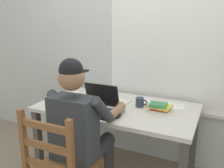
{
  "coord_description": "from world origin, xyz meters",
  "views": [
    {
      "loc": [
        0.87,
        -1.94,
        1.5
      ],
      "look_at": [
        -0.03,
        -0.05,
        0.95
      ],
      "focal_mm": 38.2,
      "sensor_mm": 36.0,
      "label": 1
    }
  ],
  "objects_px": {
    "coffee_mug_dark": "(140,102)",
    "book_stack_main": "(160,108)",
    "desk": "(117,114)",
    "computer_mouse": "(117,115)",
    "coffee_mug_white": "(76,97)",
    "landscape_photo_print": "(95,97)",
    "laptop": "(97,105)",
    "seated_person": "(81,127)"
  },
  "relations": [
    {
      "from": "seated_person",
      "to": "coffee_mug_dark",
      "type": "xyz_separation_m",
      "value": [
        0.3,
        0.54,
        0.08
      ]
    },
    {
      "from": "computer_mouse",
      "to": "book_stack_main",
      "type": "xyz_separation_m",
      "value": [
        0.28,
        0.27,
        0.02
      ]
    },
    {
      "from": "desk",
      "to": "laptop",
      "type": "relative_size",
      "value": 4.45
    },
    {
      "from": "coffee_mug_white",
      "to": "coffee_mug_dark",
      "type": "height_order",
      "value": "coffee_mug_white"
    },
    {
      "from": "seated_person",
      "to": "landscape_photo_print",
      "type": "height_order",
      "value": "seated_person"
    },
    {
      "from": "seated_person",
      "to": "laptop",
      "type": "distance_m",
      "value": 0.29
    },
    {
      "from": "seated_person",
      "to": "coffee_mug_dark",
      "type": "distance_m",
      "value": 0.62
    },
    {
      "from": "coffee_mug_dark",
      "to": "landscape_photo_print",
      "type": "bearing_deg",
      "value": 172.43
    },
    {
      "from": "laptop",
      "to": "coffee_mug_white",
      "type": "bearing_deg",
      "value": 157.96
    },
    {
      "from": "desk",
      "to": "seated_person",
      "type": "height_order",
      "value": "seated_person"
    },
    {
      "from": "desk",
      "to": "landscape_photo_print",
      "type": "xyz_separation_m",
      "value": [
        -0.31,
        0.13,
        0.09
      ]
    },
    {
      "from": "seated_person",
      "to": "coffee_mug_white",
      "type": "height_order",
      "value": "seated_person"
    },
    {
      "from": "coffee_mug_dark",
      "to": "landscape_photo_print",
      "type": "relative_size",
      "value": 0.87
    },
    {
      "from": "seated_person",
      "to": "laptop",
      "type": "relative_size",
      "value": 3.8
    },
    {
      "from": "coffee_mug_white",
      "to": "landscape_photo_print",
      "type": "distance_m",
      "value": 0.23
    },
    {
      "from": "computer_mouse",
      "to": "coffee_mug_white",
      "type": "bearing_deg",
      "value": 160.43
    },
    {
      "from": "laptop",
      "to": "landscape_photo_print",
      "type": "xyz_separation_m",
      "value": [
        -0.21,
        0.33,
        -0.05
      ]
    },
    {
      "from": "laptop",
      "to": "coffee_mug_white",
      "type": "xyz_separation_m",
      "value": [
        -0.31,
        0.13,
        -0.0
      ]
    },
    {
      "from": "seated_person",
      "to": "landscape_photo_print",
      "type": "relative_size",
      "value": 9.66
    },
    {
      "from": "book_stack_main",
      "to": "computer_mouse",
      "type": "bearing_deg",
      "value": -136.19
    },
    {
      "from": "seated_person",
      "to": "laptop",
      "type": "height_order",
      "value": "seated_person"
    },
    {
      "from": "desk",
      "to": "coffee_mug_white",
      "type": "distance_m",
      "value": 0.44
    },
    {
      "from": "computer_mouse",
      "to": "landscape_photo_print",
      "type": "bearing_deg",
      "value": 137.87
    },
    {
      "from": "desk",
      "to": "laptop",
      "type": "bearing_deg",
      "value": -117.63
    },
    {
      "from": "desk",
      "to": "computer_mouse",
      "type": "bearing_deg",
      "value": -65.42
    },
    {
      "from": "coffee_mug_white",
      "to": "landscape_photo_print",
      "type": "xyz_separation_m",
      "value": [
        0.1,
        0.2,
        -0.05
      ]
    },
    {
      "from": "seated_person",
      "to": "landscape_photo_print",
      "type": "xyz_separation_m",
      "value": [
        -0.22,
        0.61,
        0.04
      ]
    },
    {
      "from": "laptop",
      "to": "landscape_photo_print",
      "type": "distance_m",
      "value": 0.39
    },
    {
      "from": "coffee_mug_white",
      "to": "landscape_photo_print",
      "type": "relative_size",
      "value": 0.96
    },
    {
      "from": "coffee_mug_dark",
      "to": "book_stack_main",
      "type": "height_order",
      "value": "coffee_mug_dark"
    },
    {
      "from": "laptop",
      "to": "seated_person",
      "type": "bearing_deg",
      "value": -88.39
    },
    {
      "from": "seated_person",
      "to": "computer_mouse",
      "type": "height_order",
      "value": "seated_person"
    },
    {
      "from": "coffee_mug_dark",
      "to": "book_stack_main",
      "type": "xyz_separation_m",
      "value": [
        0.2,
        -0.05,
        -0.0
      ]
    },
    {
      "from": "book_stack_main",
      "to": "landscape_photo_print",
      "type": "distance_m",
      "value": 0.73
    },
    {
      "from": "coffee_mug_dark",
      "to": "book_stack_main",
      "type": "bearing_deg",
      "value": -13.89
    },
    {
      "from": "seated_person",
      "to": "laptop",
      "type": "xyz_separation_m",
      "value": [
        -0.01,
        0.28,
        0.09
      ]
    },
    {
      "from": "desk",
      "to": "computer_mouse",
      "type": "relative_size",
      "value": 14.67
    },
    {
      "from": "computer_mouse",
      "to": "seated_person",
      "type": "bearing_deg",
      "value": -134.59
    },
    {
      "from": "desk",
      "to": "computer_mouse",
      "type": "xyz_separation_m",
      "value": [
        0.12,
        -0.26,
        0.11
      ]
    },
    {
      "from": "seated_person",
      "to": "book_stack_main",
      "type": "height_order",
      "value": "seated_person"
    },
    {
      "from": "coffee_mug_white",
      "to": "laptop",
      "type": "bearing_deg",
      "value": -22.04
    },
    {
      "from": "laptop",
      "to": "desk",
      "type": "bearing_deg",
      "value": 62.37
    }
  ]
}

